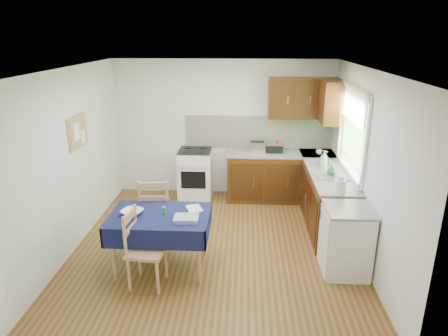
# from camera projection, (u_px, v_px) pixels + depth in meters

# --- Properties ---
(floor) EXTENTS (4.20, 4.20, 0.00)m
(floor) POSITION_uv_depth(u_px,v_px,m) (215.00, 246.00, 5.78)
(floor) COLOR #523816
(floor) RESTS_ON ground
(ceiling) EXTENTS (4.00, 4.20, 0.02)m
(ceiling) POSITION_uv_depth(u_px,v_px,m) (214.00, 69.00, 4.98)
(ceiling) COLOR white
(ceiling) RESTS_ON wall_back
(wall_back) EXTENTS (4.00, 0.02, 2.50)m
(wall_back) POSITION_uv_depth(u_px,v_px,m) (223.00, 129.00, 7.37)
(wall_back) COLOR silver
(wall_back) RESTS_ON ground
(wall_front) EXTENTS (4.00, 0.02, 2.50)m
(wall_front) POSITION_uv_depth(u_px,v_px,m) (196.00, 241.00, 3.40)
(wall_front) COLOR silver
(wall_front) RESTS_ON ground
(wall_left) EXTENTS (0.02, 4.20, 2.50)m
(wall_left) POSITION_uv_depth(u_px,v_px,m) (70.00, 162.00, 5.48)
(wall_left) COLOR silver
(wall_left) RESTS_ON ground
(wall_right) EXTENTS (0.02, 4.20, 2.50)m
(wall_right) POSITION_uv_depth(u_px,v_px,m) (365.00, 167.00, 5.28)
(wall_right) COLOR silver
(wall_right) RESTS_ON ground
(base_cabinets) EXTENTS (1.90, 2.30, 0.86)m
(base_cabinets) POSITION_uv_depth(u_px,v_px,m) (300.00, 188.00, 6.77)
(base_cabinets) COLOR #381A09
(base_cabinets) RESTS_ON ground
(worktop_back) EXTENTS (1.90, 0.60, 0.04)m
(worktop_back) POSITION_uv_depth(u_px,v_px,m) (281.00, 153.00, 7.15)
(worktop_back) COLOR slate
(worktop_back) RESTS_ON base_cabinets
(worktop_right) EXTENTS (0.60, 1.70, 0.04)m
(worktop_right) POSITION_uv_depth(u_px,v_px,m) (330.00, 176.00, 6.03)
(worktop_right) COLOR slate
(worktop_right) RESTS_ON base_cabinets
(worktop_corner) EXTENTS (0.60, 0.60, 0.04)m
(worktop_corner) POSITION_uv_depth(u_px,v_px,m) (317.00, 154.00, 7.12)
(worktop_corner) COLOR slate
(worktop_corner) RESTS_ON base_cabinets
(splashback) EXTENTS (2.70, 0.02, 0.60)m
(splashback) POSITION_uv_depth(u_px,v_px,m) (258.00, 132.00, 7.34)
(splashback) COLOR white
(splashback) RESTS_ON wall_back
(upper_cabinets) EXTENTS (1.20, 0.85, 0.70)m
(upper_cabinets) POSITION_uv_depth(u_px,v_px,m) (311.00, 99.00, 6.81)
(upper_cabinets) COLOR #381A09
(upper_cabinets) RESTS_ON wall_back
(stove) EXTENTS (0.60, 0.61, 0.92)m
(stove) POSITION_uv_depth(u_px,v_px,m) (195.00, 174.00, 7.36)
(stove) COLOR white
(stove) RESTS_ON ground
(window) EXTENTS (0.04, 1.48, 1.26)m
(window) POSITION_uv_depth(u_px,v_px,m) (353.00, 125.00, 5.82)
(window) COLOR #295121
(window) RESTS_ON wall_right
(fridge) EXTENTS (0.58, 0.60, 0.89)m
(fridge) POSITION_uv_depth(u_px,v_px,m) (346.00, 241.00, 5.04)
(fridge) COLOR white
(fridge) RESTS_ON ground
(corkboard) EXTENTS (0.04, 0.62, 0.47)m
(corkboard) POSITION_uv_depth(u_px,v_px,m) (78.00, 132.00, 5.65)
(corkboard) COLOR #A97754
(corkboard) RESTS_ON wall_left
(dining_table) EXTENTS (1.25, 0.85, 0.76)m
(dining_table) POSITION_uv_depth(u_px,v_px,m) (160.00, 222.00, 5.06)
(dining_table) COLOR #0F183E
(dining_table) RESTS_ON ground
(chair_far) EXTENTS (0.50, 0.50, 1.05)m
(chair_far) POSITION_uv_depth(u_px,v_px,m) (156.00, 210.00, 5.64)
(chair_far) COLOR #A97754
(chair_far) RESTS_ON ground
(chair_near) EXTENTS (0.47, 0.47, 0.98)m
(chair_near) POSITION_uv_depth(u_px,v_px,m) (143.00, 246.00, 4.75)
(chair_near) COLOR #A97754
(chair_near) RESTS_ON ground
(toaster) EXTENTS (0.27, 0.17, 0.21)m
(toaster) POSITION_uv_depth(u_px,v_px,m) (257.00, 147.00, 7.13)
(toaster) COLOR silver
(toaster) RESTS_ON worktop_back
(sandwich_press) EXTENTS (0.28, 0.25, 0.17)m
(sandwich_press) POSITION_uv_depth(u_px,v_px,m) (275.00, 147.00, 7.14)
(sandwich_press) COLOR black
(sandwich_press) RESTS_ON worktop_back
(sauce_bottle) EXTENTS (0.05, 0.05, 0.23)m
(sauce_bottle) POSITION_uv_depth(u_px,v_px,m) (278.00, 147.00, 7.04)
(sauce_bottle) COLOR red
(sauce_bottle) RESTS_ON worktop_back
(yellow_packet) EXTENTS (0.12, 0.09, 0.15)m
(yellow_packet) POSITION_uv_depth(u_px,v_px,m) (277.00, 146.00, 7.27)
(yellow_packet) COLOR gold
(yellow_packet) RESTS_ON worktop_back
(dish_rack) EXTENTS (0.45, 0.34, 0.21)m
(dish_rack) POSITION_uv_depth(u_px,v_px,m) (333.00, 175.00, 5.92)
(dish_rack) COLOR gray
(dish_rack) RESTS_ON worktop_right
(kettle) EXTENTS (0.15, 0.15, 0.26)m
(kettle) POSITION_uv_depth(u_px,v_px,m) (340.00, 185.00, 5.28)
(kettle) COLOR white
(kettle) RESTS_ON worktop_right
(cup) EXTENTS (0.12, 0.12, 0.09)m
(cup) POSITION_uv_depth(u_px,v_px,m) (319.00, 152.00, 7.01)
(cup) COLOR white
(cup) RESTS_ON worktop_back
(soap_bottle_a) EXTENTS (0.15, 0.15, 0.28)m
(soap_bottle_a) POSITION_uv_depth(u_px,v_px,m) (324.00, 159.00, 6.27)
(soap_bottle_a) COLOR white
(soap_bottle_a) RESTS_ON worktop_right
(soap_bottle_b) EXTENTS (0.12, 0.12, 0.20)m
(soap_bottle_b) POSITION_uv_depth(u_px,v_px,m) (324.00, 158.00, 6.46)
(soap_bottle_b) COLOR #1F6CB5
(soap_bottle_b) RESTS_ON worktop_right
(soap_bottle_c) EXTENTS (0.19, 0.19, 0.17)m
(soap_bottle_c) POSITION_uv_depth(u_px,v_px,m) (332.00, 170.00, 5.94)
(soap_bottle_c) COLOR #248441
(soap_bottle_c) RESTS_ON worktop_right
(plate_bowl) EXTENTS (0.33, 0.33, 0.06)m
(plate_bowl) POSITION_uv_depth(u_px,v_px,m) (132.00, 212.00, 5.02)
(plate_bowl) COLOR beige
(plate_bowl) RESTS_ON dining_table
(book) EXTENTS (0.26, 0.30, 0.02)m
(book) POSITION_uv_depth(u_px,v_px,m) (188.00, 210.00, 5.14)
(book) COLOR white
(book) RESTS_ON dining_table
(spice_jar) EXTENTS (0.05, 0.05, 0.10)m
(spice_jar) POSITION_uv_depth(u_px,v_px,m) (164.00, 210.00, 5.03)
(spice_jar) COLOR green
(spice_jar) RESTS_ON dining_table
(tea_towel) EXTENTS (0.30, 0.24, 0.05)m
(tea_towel) POSITION_uv_depth(u_px,v_px,m) (186.00, 218.00, 4.86)
(tea_towel) COLOR navy
(tea_towel) RESTS_ON dining_table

